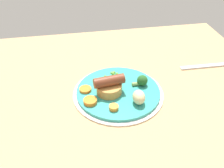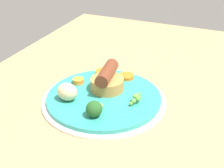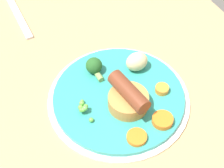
% 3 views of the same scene
% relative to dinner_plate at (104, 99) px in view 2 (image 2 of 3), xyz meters
% --- Properties ---
extents(dining_table, '(1.10, 0.80, 0.03)m').
position_rel_dinner_plate_xyz_m(dining_table, '(0.03, -0.05, -0.02)').
color(dining_table, tan).
rests_on(dining_table, ground).
extents(dinner_plate, '(0.28, 0.28, 0.01)m').
position_rel_dinner_plate_xyz_m(dinner_plate, '(0.00, 0.00, 0.00)').
color(dinner_plate, silver).
rests_on(dinner_plate, dining_table).
extents(sausage_pudding, '(0.09, 0.08, 0.06)m').
position_rel_dinner_plate_xyz_m(sausage_pudding, '(0.03, 0.00, 0.03)').
color(sausage_pudding, '#BC8442').
rests_on(sausage_pudding, dinner_plate).
extents(pea_pile, '(0.05, 0.02, 0.02)m').
position_rel_dinner_plate_xyz_m(pea_pile, '(0.00, -0.07, 0.02)').
color(pea_pile, '#62B741').
rests_on(pea_pile, dinner_plate).
extents(broccoli_floret_near, '(0.05, 0.03, 0.03)m').
position_rel_dinner_plate_xyz_m(broccoli_floret_near, '(-0.08, -0.01, 0.02)').
color(broccoli_floret_near, '#235623').
rests_on(broccoli_floret_near, dinner_plate).
extents(potato_chunk_0, '(0.04, 0.05, 0.04)m').
position_rel_dinner_plate_xyz_m(potato_chunk_0, '(-0.05, 0.07, 0.03)').
color(potato_chunk_0, beige).
rests_on(potato_chunk_0, dinner_plate).
extents(carrot_slice_1, '(0.04, 0.04, 0.01)m').
position_rel_dinner_plate_xyz_m(carrot_slice_1, '(0.10, -0.02, 0.01)').
color(carrot_slice_1, orange).
rests_on(carrot_slice_1, dinner_plate).
extents(carrot_slice_3, '(0.05, 0.05, 0.01)m').
position_rel_dinner_plate_xyz_m(carrot_slice_3, '(0.09, 0.04, 0.01)').
color(carrot_slice_3, orange).
rests_on(carrot_slice_3, dinner_plate).
extents(carrot_slice_4, '(0.04, 0.04, 0.01)m').
position_rel_dinner_plate_xyz_m(carrot_slice_4, '(0.03, 0.08, 0.01)').
color(carrot_slice_4, orange).
rests_on(carrot_slice_4, dinner_plate).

